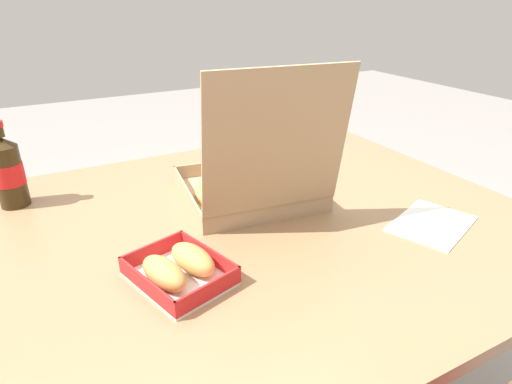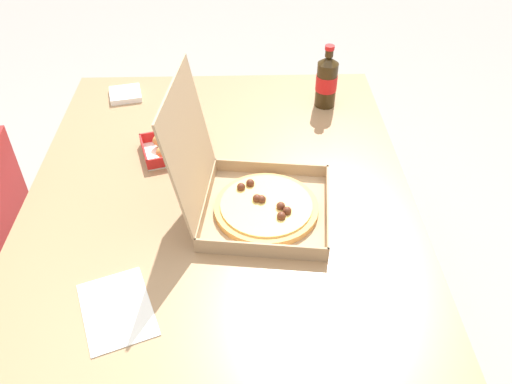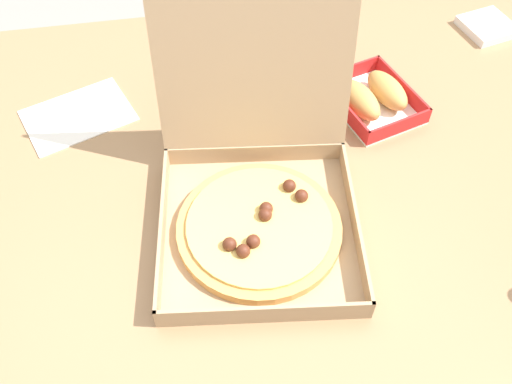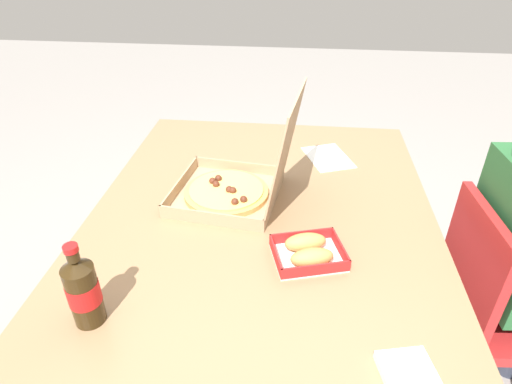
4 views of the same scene
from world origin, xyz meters
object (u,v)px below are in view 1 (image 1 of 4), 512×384
Objects in this scene: pizza_box_open at (252,183)px; paper_menu at (432,223)px; cola_bottle at (8,171)px; bread_side_box at (179,268)px.

paper_menu is at bearing 135.58° from pizza_box_open.
paper_menu is (-0.88, 0.59, -0.09)m from cola_bottle.
bread_side_box is at bearing 40.30° from pizza_box_open.
pizza_box_open is 0.45m from paper_menu.
pizza_box_open reaches higher than paper_menu.
bread_side_box is at bearing 118.06° from cola_bottle.
bread_side_box is 1.00× the size of cola_bottle.
cola_bottle is (0.56, -0.27, 0.04)m from pizza_box_open.
pizza_box_open is 1.95× the size of bread_side_box.
paper_menu is at bearing 146.32° from cola_bottle.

